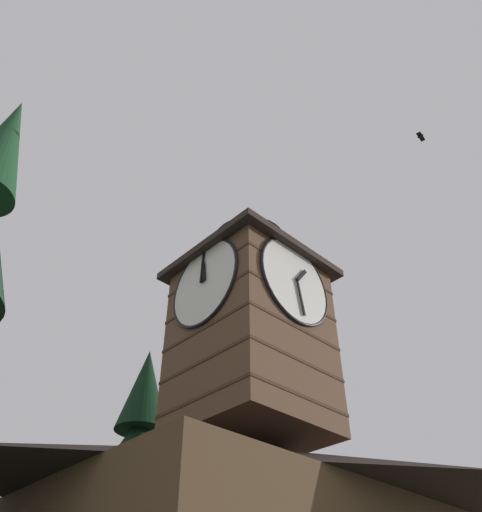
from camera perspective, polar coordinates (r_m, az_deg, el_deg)
The scene contains 2 objects.
clock_tower at distance 17.30m, azimuth 1.04°, elevation -7.61°, with size 4.69×4.69×9.03m.
flying_bird_high at distance 23.02m, azimuth 19.02°, elevation 12.28°, with size 0.54×0.27×0.14m.
Camera 1 is at (10.79, 10.37, 2.17)m, focal length 36.61 mm.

